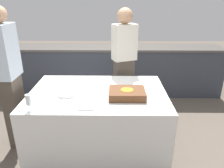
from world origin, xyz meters
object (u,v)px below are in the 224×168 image
at_px(cake, 127,94).
at_px(wine_glass, 28,100).
at_px(person_cutting_cake, 124,62).
at_px(person_seated_left, 10,79).
at_px(plate_stack, 67,93).

bearing_deg(cake, wine_glass, -161.40).
height_order(person_cutting_cake, person_seated_left, person_seated_left).
bearing_deg(cake, person_seated_left, 173.97).
xyz_separation_m(plate_stack, wine_glass, (-0.29, -0.39, 0.10)).
relative_size(person_cutting_cake, person_seated_left, 0.96).
bearing_deg(person_seated_left, cake, -96.03).
xyz_separation_m(plate_stack, person_cutting_cake, (0.69, 0.87, 0.13)).
height_order(cake, plate_stack, cake).
height_order(plate_stack, wine_glass, wine_glass).
distance_m(cake, plate_stack, 0.69).
distance_m(cake, wine_glass, 1.04).
height_order(cake, person_cutting_cake, person_cutting_cake).
xyz_separation_m(cake, person_cutting_cake, (0.00, 0.92, 0.10)).
bearing_deg(plate_stack, wine_glass, -127.36).
height_order(wine_glass, person_cutting_cake, person_cutting_cake).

